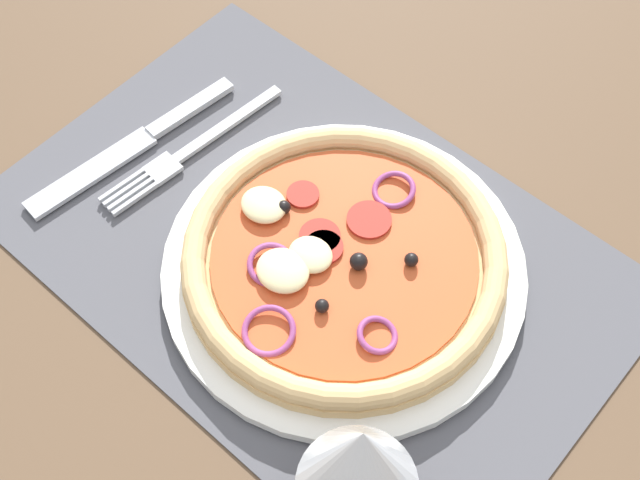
{
  "coord_description": "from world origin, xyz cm",
  "views": [
    {
      "loc": [
        -23.33,
        25.39,
        55.39
      ],
      "look_at": [
        -1.01,
        0.0,
        2.41
      ],
      "focal_mm": 47.94,
      "sensor_mm": 36.0,
      "label": 1
    }
  ],
  "objects_px": {
    "fork": "(186,153)",
    "wine_glass": "(360,465)",
    "plate": "(342,270)",
    "pizza": "(341,259)",
    "knife": "(132,146)"
  },
  "relations": [
    {
      "from": "wine_glass",
      "to": "pizza",
      "type": "bearing_deg",
      "value": -46.71
    },
    {
      "from": "plate",
      "to": "wine_glass",
      "type": "distance_m",
      "value": 0.2
    },
    {
      "from": "plate",
      "to": "fork",
      "type": "xyz_separation_m",
      "value": [
        0.17,
        -0.0,
        -0.0
      ]
    },
    {
      "from": "plate",
      "to": "fork",
      "type": "distance_m",
      "value": 0.17
    },
    {
      "from": "plate",
      "to": "wine_glass",
      "type": "height_order",
      "value": "wine_glass"
    },
    {
      "from": "fork",
      "to": "plate",
      "type": "bearing_deg",
      "value": 94.96
    },
    {
      "from": "fork",
      "to": "wine_glass",
      "type": "distance_m",
      "value": 0.33
    },
    {
      "from": "pizza",
      "to": "fork",
      "type": "relative_size",
      "value": 1.32
    },
    {
      "from": "pizza",
      "to": "fork",
      "type": "bearing_deg",
      "value": -0.73
    },
    {
      "from": "fork",
      "to": "wine_glass",
      "type": "height_order",
      "value": "wine_glass"
    },
    {
      "from": "fork",
      "to": "wine_glass",
      "type": "relative_size",
      "value": 1.21
    },
    {
      "from": "pizza",
      "to": "wine_glass",
      "type": "height_order",
      "value": "wine_glass"
    },
    {
      "from": "pizza",
      "to": "wine_glass",
      "type": "xyz_separation_m",
      "value": [
        -0.12,
        0.13,
        0.08
      ]
    },
    {
      "from": "pizza",
      "to": "knife",
      "type": "relative_size",
      "value": 1.19
    },
    {
      "from": "plate",
      "to": "fork",
      "type": "bearing_deg",
      "value": -0.48
    }
  ]
}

